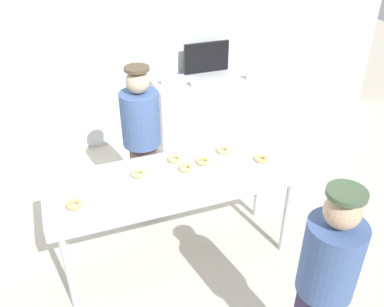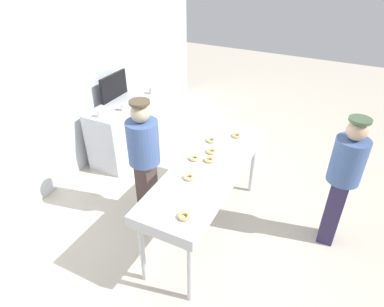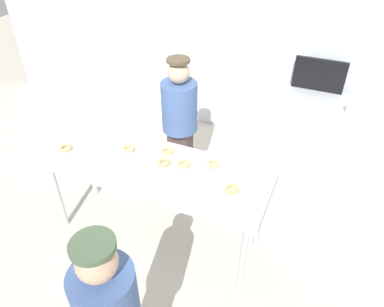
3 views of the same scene
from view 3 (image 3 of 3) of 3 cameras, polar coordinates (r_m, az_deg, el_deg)
The scene contains 16 objects.
ground_plane at distance 3.90m, azimuth -5.45°, elevation -12.69°, with size 16.00×16.00×0.00m, color beige.
back_wall at distance 4.94m, azimuth 7.30°, elevation 20.71°, with size 8.00×0.12×3.26m, color silver.
fryer_conveyor at distance 3.29m, azimuth -6.33°, elevation -2.45°, with size 2.17×0.71×0.97m.
glazed_donut_0 at distance 2.94m, azimuth 6.36°, elevation -5.58°, with size 0.12×0.12×0.03m, color #ECAC5D.
glazed_donut_1 at distance 3.17m, azimuth -1.36°, elevation -1.67°, with size 0.12×0.12×0.03m, color #DDAE64.
glazed_donut_2 at distance 3.42m, azimuth -10.14°, elevation 0.81°, with size 0.12×0.12×0.03m, color #E1B46A.
glazed_donut_3 at distance 3.20m, azimuth -4.58°, elevation -1.40°, with size 0.12×0.12×0.03m, color #EBAA62.
glazed_donut_4 at distance 3.34m, azimuth -3.97°, elevation 0.43°, with size 0.12×0.12×0.03m, color #DFB269.
glazed_donut_5 at distance 3.58m, azimuth -19.58°, elevation 0.86°, with size 0.12×0.12×0.03m, color #E4A960.
glazed_donut_6 at distance 3.18m, azimuth 3.38°, elevation -1.63°, with size 0.12×0.12×0.03m, color #E4B06F.
worker_baker at distance 3.85m, azimuth -1.98°, elevation 5.40°, with size 0.38×0.38×1.64m.
prep_counter at distance 4.80m, azimuth 17.71°, elevation 3.51°, with size 1.57×0.57×0.93m, color #B7BABF.
paper_cup_0 at distance 4.64m, azimuth 10.81°, elevation 10.86°, with size 0.07×0.07×0.11m, color beige.
paper_cup_1 at distance 4.37m, azimuth 23.79°, elevation 6.62°, with size 0.07×0.07×0.11m, color beige.
paper_cup_2 at distance 4.43m, azimuth 14.37°, elevation 9.08°, with size 0.07×0.07×0.11m, color beige.
menu_display at distance 4.71m, azimuth 19.66°, elevation 11.74°, with size 0.62×0.04×0.40m, color black.
Camera 3 is at (1.35, -2.19, 2.94)m, focal length 33.39 mm.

